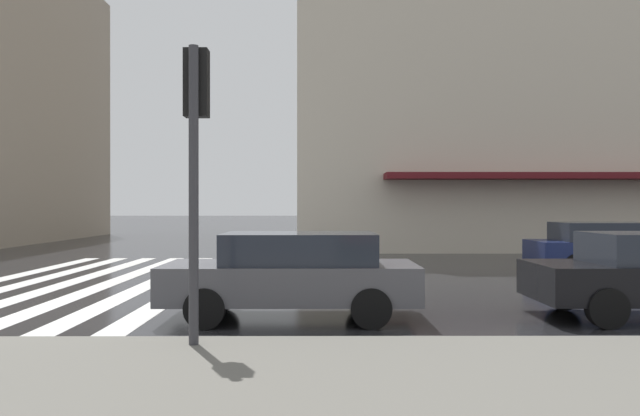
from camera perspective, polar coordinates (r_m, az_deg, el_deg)
The scene contains 6 objects.
ground_plane at distance 11.83m, azimuth -22.37°, elevation -8.82°, with size 220.00×220.00×0.00m, color black.
zebra_crossing at distance 15.91m, azimuth -20.51°, elevation -6.50°, with size 13.00×5.50×0.01m.
haussmann_block_corner at distance 34.03m, azimuth 18.12°, elevation 14.08°, with size 17.24×22.39×20.52m.
traffic_signal_post at distance 7.68m, azimuth -11.73°, elevation 7.22°, with size 0.44×0.30×3.66m.
car_navy at distance 18.17m, azimuth 25.55°, elevation -3.30°, with size 1.85×4.10×1.41m.
car_dark_grey at distance 9.89m, azimuth -2.57°, elevation -6.16°, with size 1.85×4.10×1.41m.
Camera 1 is at (-10.83, -4.40, 1.84)m, focal length 33.72 mm.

